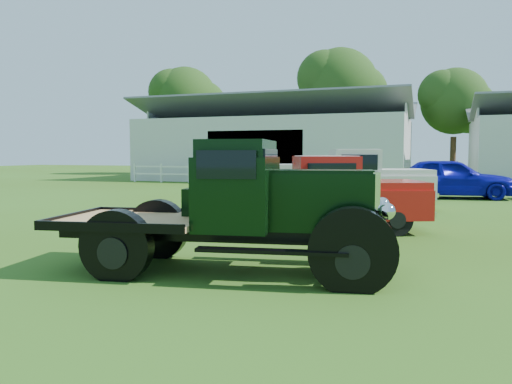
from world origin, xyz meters
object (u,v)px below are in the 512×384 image
(vintage_flatbed, at_px, (232,206))
(misc_car_blue, at_px, (450,178))
(white_pickup, at_px, (351,180))
(red_pickup, at_px, (321,193))

(vintage_flatbed, relative_size, misc_car_blue, 1.05)
(white_pickup, distance_m, misc_car_blue, 6.34)
(vintage_flatbed, relative_size, white_pickup, 0.97)
(red_pickup, distance_m, white_pickup, 5.12)
(vintage_flatbed, xyz_separation_m, misc_car_blue, (3.59, 15.02, -0.18))
(misc_car_blue, bearing_deg, white_pickup, 142.53)
(vintage_flatbed, height_order, white_pickup, vintage_flatbed)
(red_pickup, relative_size, misc_car_blue, 1.01)
(red_pickup, distance_m, misc_car_blue, 11.02)
(misc_car_blue, bearing_deg, red_pickup, 156.77)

